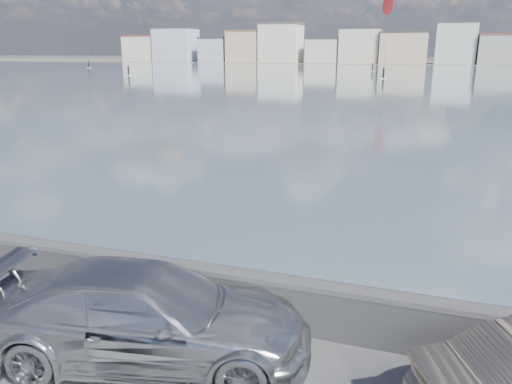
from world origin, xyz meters
TOP-DOWN VIEW (x-y plane):
  - bay_water at (0.00, 91.50)m, footprint 500.00×177.00m
  - far_shore_strip at (0.00, 200.00)m, footprint 500.00×60.00m
  - seawall at (0.00, 2.70)m, footprint 400.00×0.36m
  - far_buildings at (1.31, 186.00)m, footprint 240.79×13.26m
  - car_silver at (0.10, 1.09)m, footprint 5.80×3.35m
  - kitesurfer_4 at (-4.96, 99.81)m, footprint 3.44×17.14m

SIDE VIEW (x-z plane):
  - bay_water at x=0.00m, z-range 0.01..0.01m
  - far_shore_strip at x=0.00m, z-range 0.01..0.01m
  - seawall at x=0.00m, z-range 0.04..1.12m
  - car_silver at x=0.10m, z-range 0.00..1.58m
  - far_buildings at x=1.31m, z-range -1.27..13.33m
  - kitesurfer_4 at x=-4.96m, z-range 5.33..20.57m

